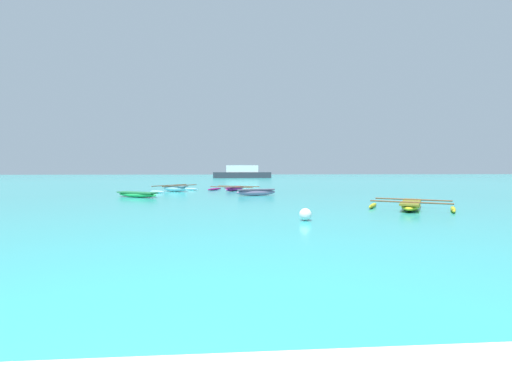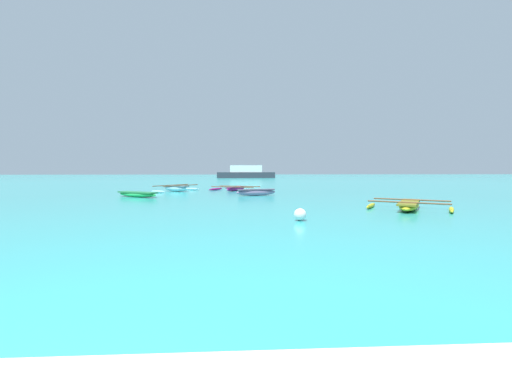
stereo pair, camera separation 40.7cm
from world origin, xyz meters
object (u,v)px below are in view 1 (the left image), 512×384
(moored_boat_2, at_px, (256,192))
(moored_boat_3, at_px, (411,205))
(distant_ferry, at_px, (242,173))
(moored_boat_1, at_px, (175,188))
(moored_boat_0, at_px, (235,189))
(mooring_buoy_0, at_px, (305,214))
(moored_boat_4, at_px, (137,194))

(moored_boat_2, relative_size, moored_boat_3, 0.71)
(distant_ferry, bearing_deg, moored_boat_1, -99.20)
(moored_boat_0, bearing_deg, mooring_buoy_0, -145.81)
(moored_boat_0, relative_size, moored_boat_2, 1.66)
(moored_boat_3, relative_size, distant_ferry, 0.34)
(moored_boat_2, distance_m, moored_boat_3, 11.10)
(moored_boat_0, distance_m, moored_boat_1, 5.09)
(moored_boat_1, distance_m, moored_boat_2, 8.22)
(distant_ferry, bearing_deg, moored_boat_4, -99.94)
(mooring_buoy_0, bearing_deg, moored_boat_1, 113.58)
(moored_boat_0, xyz_separation_m, moored_boat_1, (-5.05, -0.62, 0.08))
(mooring_buoy_0, bearing_deg, distant_ferry, 90.22)
(moored_boat_2, xyz_separation_m, moored_boat_3, (6.63, -8.90, -0.05))
(moored_boat_0, xyz_separation_m, mooring_buoy_0, (2.37, -17.63, 0.05))
(distant_ferry, bearing_deg, moored_boat_2, -90.79)
(moored_boat_0, distance_m, moored_boat_4, 9.24)
(moored_boat_4, xyz_separation_m, distant_ferry, (8.79, 50.13, 0.90))
(moored_boat_1, bearing_deg, moored_boat_3, -13.67)
(moored_boat_4, distance_m, mooring_buoy_0, 14.40)
(moored_boat_1, distance_m, moored_boat_3, 19.14)
(moored_boat_4, xyz_separation_m, mooring_buoy_0, (9.03, -11.22, 0.03))
(moored_boat_0, height_order, moored_boat_3, moored_boat_3)
(moored_boat_1, xyz_separation_m, mooring_buoy_0, (7.42, -17.00, -0.04))
(moored_boat_4, height_order, mooring_buoy_0, mooring_buoy_0)
(moored_boat_2, relative_size, distant_ferry, 0.24)
(moored_boat_1, bearing_deg, moored_boat_0, 40.04)
(moored_boat_2, bearing_deg, moored_boat_3, -67.60)
(moored_boat_2, distance_m, mooring_buoy_0, 12.02)
(moored_boat_4, bearing_deg, mooring_buoy_0, -19.11)
(moored_boat_2, distance_m, distant_ferry, 49.37)
(moored_boat_0, relative_size, mooring_buoy_0, 10.74)
(moored_boat_0, bearing_deg, moored_boat_4, 160.46)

